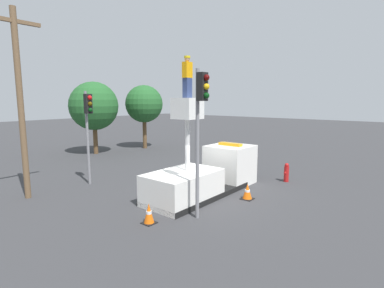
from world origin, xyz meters
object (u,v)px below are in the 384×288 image
(tree_right_bg, at_px, (94,106))
(tree_left_bg, at_px, (144,104))
(traffic_light_pole, at_px, (200,115))
(utility_pole, at_px, (20,99))
(traffic_light_across, at_px, (88,119))
(traffic_cone_curbside, at_px, (247,192))
(bucket_truck, at_px, (206,174))
(worker, at_px, (187,77))
(traffic_cone_rear, at_px, (149,214))
(fire_hydrant, at_px, (286,173))

(tree_right_bg, bearing_deg, tree_left_bg, -12.11)
(tree_left_bg, xyz_separation_m, tree_right_bg, (-4.57, 0.98, -0.12))
(traffic_light_pole, relative_size, utility_pole, 0.67)
(traffic_light_across, xyz_separation_m, traffic_cone_curbside, (3.13, -7.61, -3.15))
(traffic_light_across, bearing_deg, bucket_truck, -63.80)
(traffic_light_across, bearing_deg, worker, -76.55)
(traffic_cone_curbside, bearing_deg, traffic_cone_rear, 162.55)
(fire_hydrant, relative_size, tree_left_bg, 0.18)
(fire_hydrant, xyz_separation_m, traffic_cone_curbside, (-3.95, 0.23, -0.17))
(utility_pole, bearing_deg, tree_left_bg, 26.65)
(traffic_light_pole, height_order, tree_left_bg, tree_left_bg)
(traffic_cone_curbside, bearing_deg, traffic_light_across, 112.36)
(bucket_truck, bearing_deg, tree_left_bg, 59.78)
(worker, xyz_separation_m, traffic_cone_curbside, (1.80, -2.04, -5.09))
(bucket_truck, xyz_separation_m, fire_hydrant, (4.34, -2.27, -0.39))
(utility_pole, bearing_deg, traffic_cone_curbside, -51.91)
(traffic_light_pole, distance_m, traffic_cone_curbside, 4.80)
(fire_hydrant, height_order, tree_left_bg, tree_left_bg)
(bucket_truck, relative_size, traffic_light_pole, 1.19)
(fire_hydrant, distance_m, traffic_cone_curbside, 3.96)
(worker, xyz_separation_m, tree_left_bg, (8.66, 12.45, -1.36))
(worker, relative_size, traffic_cone_curbside, 2.47)
(bucket_truck, height_order, traffic_light_pole, traffic_light_pole)
(traffic_light_pole, bearing_deg, traffic_cone_rear, 141.87)
(traffic_light_across, distance_m, tree_right_bg, 9.56)
(traffic_cone_rear, bearing_deg, worker, 11.21)
(traffic_light_pole, distance_m, traffic_light_across, 7.35)
(tree_left_bg, bearing_deg, traffic_light_across, -145.50)
(traffic_cone_curbside, xyz_separation_m, utility_pole, (-6.21, 7.92, 4.18))
(traffic_cone_rear, xyz_separation_m, traffic_cone_curbside, (4.67, -1.47, -0.02))
(fire_hydrant, bearing_deg, traffic_cone_rear, 168.85)
(fire_hydrant, bearing_deg, bucket_truck, 152.42)
(traffic_light_pole, height_order, fire_hydrant, traffic_light_pole)
(traffic_light_across, distance_m, traffic_cone_rear, 7.07)
(traffic_light_pole, distance_m, tree_left_bg, 17.39)
(worker, bearing_deg, traffic_light_across, 103.45)
(fire_hydrant, relative_size, traffic_cone_rear, 1.38)
(bucket_truck, xyz_separation_m, tree_left_bg, (7.25, 12.45, 3.16))
(traffic_cone_rear, relative_size, tree_left_bg, 0.13)
(traffic_cone_rear, relative_size, traffic_cone_curbside, 1.07)
(tree_left_bg, bearing_deg, worker, -124.83)
(traffic_light_across, relative_size, tree_left_bg, 0.85)
(traffic_cone_rear, height_order, tree_right_bg, tree_right_bg)
(bucket_truck, bearing_deg, tree_right_bg, 78.69)
(traffic_light_pole, relative_size, fire_hydrant, 5.36)
(bucket_truck, bearing_deg, fire_hydrant, -27.58)
(tree_right_bg, xyz_separation_m, utility_pole, (-8.51, -7.54, 0.57))
(worker, bearing_deg, bucket_truck, 0.00)
(traffic_light_pole, xyz_separation_m, utility_pole, (-3.06, 7.64, 0.58))
(traffic_light_pole, xyz_separation_m, traffic_light_across, (0.02, 7.34, -0.45))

